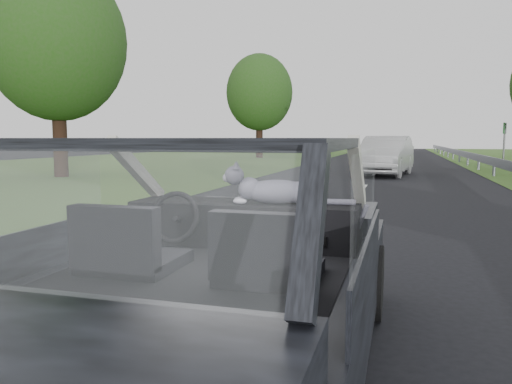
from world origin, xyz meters
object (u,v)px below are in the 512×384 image
Objects in this scene: subject_car at (213,261)px; other_car at (385,156)px; cat at (277,190)px; highway_sign at (504,146)px.

subject_car is 17.53m from other_car.
other_car reaches higher than cat.
subject_car is 1.83× the size of highway_sign.
cat is (0.24, 0.59, 0.37)m from subject_car.
highway_sign reaches higher than cat.
subject_car is at bearing -83.88° from other_car.
highway_sign is (5.50, 23.16, -0.00)m from cat.
other_car is (0.18, 16.93, -0.33)m from cat.
subject_car is 0.86× the size of other_car.
subject_car reaches higher than cat.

